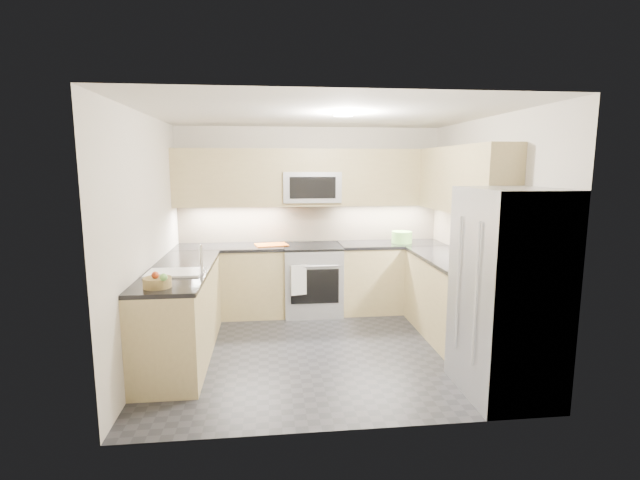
% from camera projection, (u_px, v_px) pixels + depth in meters
% --- Properties ---
extents(floor, '(3.60, 3.20, 0.00)m').
position_uv_depth(floor, '(324.00, 348.00, 5.08)').
color(floor, '#232328').
rests_on(floor, ground).
extents(ceiling, '(3.60, 3.20, 0.02)m').
position_uv_depth(ceiling, '(324.00, 114.00, 4.68)').
color(ceiling, beige).
rests_on(ceiling, wall_back).
extents(wall_back, '(3.60, 0.02, 2.50)m').
position_uv_depth(wall_back, '(310.00, 219.00, 6.45)').
color(wall_back, beige).
rests_on(wall_back, floor).
extents(wall_front, '(3.60, 0.02, 2.50)m').
position_uv_depth(wall_front, '(350.00, 269.00, 3.31)').
color(wall_front, beige).
rests_on(wall_front, floor).
extents(wall_left, '(0.02, 3.20, 2.50)m').
position_uv_depth(wall_left, '(147.00, 239.00, 4.68)').
color(wall_left, beige).
rests_on(wall_left, floor).
extents(wall_right, '(0.02, 3.20, 2.50)m').
position_uv_depth(wall_right, '(486.00, 233.00, 5.08)').
color(wall_right, beige).
rests_on(wall_right, floor).
extents(base_cab_back_left, '(1.42, 0.60, 0.90)m').
position_uv_depth(base_cab_back_left, '(231.00, 282.00, 6.16)').
color(base_cab_back_left, tan).
rests_on(base_cab_back_left, floor).
extents(base_cab_back_right, '(1.42, 0.60, 0.90)m').
position_uv_depth(base_cab_back_right, '(391.00, 278.00, 6.40)').
color(base_cab_back_right, tan).
rests_on(base_cab_back_right, floor).
extents(base_cab_right, '(0.60, 1.70, 0.90)m').
position_uv_depth(base_cab_right, '(451.00, 300.00, 5.32)').
color(base_cab_right, tan).
rests_on(base_cab_right, floor).
extents(base_cab_peninsula, '(0.60, 2.00, 0.90)m').
position_uv_depth(base_cab_peninsula, '(181.00, 314.00, 4.84)').
color(base_cab_peninsula, tan).
rests_on(base_cab_peninsula, floor).
extents(countertop_back_left, '(1.42, 0.63, 0.04)m').
position_uv_depth(countertop_back_left, '(230.00, 247.00, 6.09)').
color(countertop_back_left, black).
rests_on(countertop_back_left, base_cab_back_left).
extents(countertop_back_right, '(1.42, 0.63, 0.04)m').
position_uv_depth(countertop_back_right, '(391.00, 244.00, 6.33)').
color(countertop_back_right, black).
rests_on(countertop_back_right, base_cab_back_right).
extents(countertop_right, '(0.63, 1.70, 0.04)m').
position_uv_depth(countertop_right, '(453.00, 260.00, 5.24)').
color(countertop_right, black).
rests_on(countertop_right, base_cab_right).
extents(countertop_peninsula, '(0.63, 2.00, 0.04)m').
position_uv_depth(countertop_peninsula, '(179.00, 270.00, 4.77)').
color(countertop_peninsula, black).
rests_on(countertop_peninsula, base_cab_peninsula).
extents(upper_cab_back, '(3.60, 0.35, 0.75)m').
position_uv_depth(upper_cab_back, '(311.00, 178.00, 6.19)').
color(upper_cab_back, tan).
rests_on(upper_cab_back, wall_back).
extents(upper_cab_right, '(0.35, 1.95, 0.75)m').
position_uv_depth(upper_cab_right, '(463.00, 180.00, 5.24)').
color(upper_cab_right, tan).
rests_on(upper_cab_right, wall_right).
extents(backsplash_back, '(3.60, 0.01, 0.51)m').
position_uv_depth(backsplash_back, '(310.00, 223.00, 6.45)').
color(backsplash_back, tan).
rests_on(backsplash_back, wall_back).
extents(backsplash_right, '(0.01, 2.30, 0.51)m').
position_uv_depth(backsplash_right, '(468.00, 232.00, 5.53)').
color(backsplash_right, tan).
rests_on(backsplash_right, wall_right).
extents(gas_range, '(0.76, 0.65, 0.91)m').
position_uv_depth(gas_range, '(312.00, 280.00, 6.26)').
color(gas_range, '#A4A7AC').
rests_on(gas_range, floor).
extents(range_cooktop, '(0.76, 0.65, 0.03)m').
position_uv_depth(range_cooktop, '(312.00, 246.00, 6.18)').
color(range_cooktop, black).
rests_on(range_cooktop, gas_range).
extents(oven_door_glass, '(0.62, 0.02, 0.45)m').
position_uv_depth(oven_door_glass, '(315.00, 287.00, 5.93)').
color(oven_door_glass, black).
rests_on(oven_door_glass, gas_range).
extents(oven_handle, '(0.60, 0.02, 0.02)m').
position_uv_depth(oven_handle, '(315.00, 266.00, 5.87)').
color(oven_handle, '#B2B5BA').
rests_on(oven_handle, gas_range).
extents(microwave, '(0.76, 0.40, 0.40)m').
position_uv_depth(microwave, '(311.00, 187.00, 6.18)').
color(microwave, '#97999F').
rests_on(microwave, upper_cab_back).
extents(microwave_door, '(0.60, 0.01, 0.28)m').
position_uv_depth(microwave_door, '(313.00, 188.00, 5.98)').
color(microwave_door, black).
rests_on(microwave_door, microwave).
extents(refrigerator, '(0.70, 0.90, 1.80)m').
position_uv_depth(refrigerator, '(507.00, 293.00, 3.97)').
color(refrigerator, '#9B9DA3').
rests_on(refrigerator, floor).
extents(fridge_handle_left, '(0.02, 0.02, 1.20)m').
position_uv_depth(fridge_handle_left, '(476.00, 295.00, 3.74)').
color(fridge_handle_left, '#B2B5BA').
rests_on(fridge_handle_left, refrigerator).
extents(fridge_handle_right, '(0.02, 0.02, 1.20)m').
position_uv_depth(fridge_handle_right, '(458.00, 284.00, 4.09)').
color(fridge_handle_right, '#B2B5BA').
rests_on(fridge_handle_right, refrigerator).
extents(sink_basin, '(0.52, 0.38, 0.16)m').
position_uv_depth(sink_basin, '(175.00, 280.00, 4.53)').
color(sink_basin, white).
rests_on(sink_basin, base_cab_peninsula).
extents(faucet, '(0.03, 0.03, 0.28)m').
position_uv_depth(faucet, '(201.00, 259.00, 4.53)').
color(faucet, silver).
rests_on(faucet, countertop_peninsula).
extents(utensil_bowl, '(0.30, 0.30, 0.16)m').
position_uv_depth(utensil_bowl, '(402.00, 237.00, 6.30)').
color(utensil_bowl, '#72BB50').
rests_on(utensil_bowl, countertop_back_right).
extents(cutting_board, '(0.46, 0.37, 0.01)m').
position_uv_depth(cutting_board, '(271.00, 245.00, 6.13)').
color(cutting_board, '#D35B13').
rests_on(cutting_board, countertop_back_left).
extents(fruit_basket, '(0.25, 0.25, 0.09)m').
position_uv_depth(fruit_basket, '(157.00, 282.00, 4.00)').
color(fruit_basket, olive).
rests_on(fruit_basket, countertop_peninsula).
extents(fruit_apple, '(0.06, 0.06, 0.06)m').
position_uv_depth(fruit_apple, '(155.00, 275.00, 3.97)').
color(fruit_apple, '#A53512').
rests_on(fruit_apple, fruit_basket).
extents(fruit_pear, '(0.07, 0.07, 0.07)m').
position_uv_depth(fruit_pear, '(164.00, 277.00, 3.89)').
color(fruit_pear, '#71B74E').
rests_on(fruit_pear, fruit_basket).
extents(dish_towel_check, '(0.20, 0.07, 0.39)m').
position_uv_depth(dish_towel_check, '(299.00, 280.00, 5.86)').
color(dish_towel_check, white).
rests_on(dish_towel_check, oven_handle).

